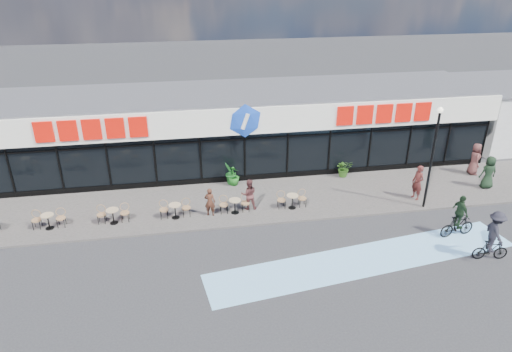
% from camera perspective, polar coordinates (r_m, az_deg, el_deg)
% --- Properties ---
extents(ground, '(120.00, 120.00, 0.00)m').
position_cam_1_polar(ground, '(20.62, 1.49, -9.10)').
color(ground, '#28282B').
rests_on(ground, ground).
extents(sidewalk, '(44.00, 5.00, 0.10)m').
position_cam_1_polar(sidewalk, '(24.38, -0.53, -3.12)').
color(sidewalk, '#58524E').
rests_on(sidewalk, ground).
extents(bike_lane, '(14.17, 4.13, 0.01)m').
position_cam_1_polar(bike_lane, '(20.50, 13.54, -10.12)').
color(bike_lane, '#7EBEEE').
rests_on(bike_lane, ground).
extents(building, '(30.60, 6.57, 4.75)m').
position_cam_1_polar(building, '(28.40, -2.30, 6.12)').
color(building, black).
rests_on(building, ground).
extents(lamp_post, '(0.28, 0.28, 5.33)m').
position_cam_1_polar(lamp_post, '(24.00, 21.29, 3.03)').
color(lamp_post, black).
rests_on(lamp_post, sidewalk).
extents(bistro_set_1, '(1.54, 0.62, 0.90)m').
position_cam_1_polar(bistro_set_1, '(23.86, -24.51, -4.92)').
color(bistro_set_1, tan).
rests_on(bistro_set_1, sidewalk).
extents(bistro_set_2, '(1.54, 0.62, 0.90)m').
position_cam_1_polar(bistro_set_2, '(23.22, -17.43, -4.53)').
color(bistro_set_2, tan).
rests_on(bistro_set_2, sidewalk).
extents(bistro_set_3, '(1.54, 0.62, 0.90)m').
position_cam_1_polar(bistro_set_3, '(22.94, -10.08, -4.06)').
color(bistro_set_3, tan).
rests_on(bistro_set_3, sidewalk).
extents(bistro_set_4, '(1.54, 0.62, 0.90)m').
position_cam_1_polar(bistro_set_4, '(23.05, -2.69, -3.51)').
color(bistro_set_4, tan).
rests_on(bistro_set_4, sidewalk).
extents(bistro_set_5, '(1.54, 0.62, 0.90)m').
position_cam_1_polar(bistro_set_5, '(23.54, 4.51, -2.92)').
color(bistro_set_5, tan).
rests_on(bistro_set_5, sidewalk).
extents(potted_plant_left, '(0.82, 0.91, 1.36)m').
position_cam_1_polar(potted_plant_left, '(25.81, -3.23, 0.33)').
color(potted_plant_left, '#195A1F').
rests_on(potted_plant_left, sidewalk).
extents(potted_plant_mid, '(0.91, 0.91, 1.15)m').
position_cam_1_polar(potted_plant_mid, '(25.81, -2.82, 0.08)').
color(potted_plant_mid, '#1A5919').
rests_on(potted_plant_mid, sidewalk).
extents(potted_plant_right, '(1.00, 0.89, 1.04)m').
position_cam_1_polar(potted_plant_right, '(27.31, 10.95, 0.97)').
color(potted_plant_right, '#2E5B1A').
rests_on(potted_plant_right, sidewalk).
extents(patron_left, '(0.62, 0.50, 1.49)m').
position_cam_1_polar(patron_left, '(22.72, -5.78, -3.24)').
color(patron_left, '#472619').
rests_on(patron_left, sidewalk).
extents(patron_right, '(0.84, 0.68, 1.65)m').
position_cam_1_polar(patron_right, '(23.16, -0.89, -2.30)').
color(patron_right, '#582E2D').
rests_on(patron_right, sidewalk).
extents(pedestrian_a, '(0.63, 0.79, 1.89)m').
position_cam_1_polar(pedestrian_a, '(25.57, 19.56, -0.77)').
color(pedestrian_a, '#501F1C').
rests_on(pedestrian_a, sidewalk).
extents(pedestrian_b, '(0.86, 1.08, 1.93)m').
position_cam_1_polar(pedestrian_b, '(29.91, 25.68, 1.94)').
color(pedestrian_b, '#512B29').
rests_on(pedestrian_b, sidewalk).
extents(pedestrian_c, '(0.94, 0.63, 1.88)m').
position_cam_1_polar(pedestrian_c, '(28.38, 27.08, 0.41)').
color(pedestrian_c, black).
rests_on(pedestrian_c, sidewalk).
extents(cyclist_a, '(1.58, 1.30, 2.31)m').
position_cam_1_polar(cyclist_a, '(21.81, 27.58, -6.77)').
color(cyclist_a, black).
rests_on(cyclist_a, ground).
extents(cyclist_b, '(1.81, 1.01, 2.10)m').
position_cam_1_polar(cyclist_b, '(23.06, 23.98, -5.09)').
color(cyclist_b, black).
rests_on(cyclist_b, ground).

